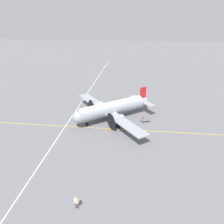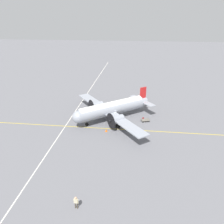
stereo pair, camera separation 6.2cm
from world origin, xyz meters
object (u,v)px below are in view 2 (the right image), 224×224
Objects in this scene: traffic_cone at (106,130)px; suitcase_near_door at (143,119)px; crew_foreground at (76,201)px; baggage_cart at (145,120)px; airliner_main at (110,109)px.

suitcase_near_door is at bearing 39.77° from traffic_cone.
crew_foreground is 25.01m from baggage_cart.
suitcase_near_door reaches higher than baggage_cart.
suitcase_near_door is at bearing -71.08° from baggage_cart.
baggage_cart is (0.45, -0.60, 0.01)m from suitcase_near_door.
baggage_cart is at bearing 74.16° from crew_foreground.
airliner_main is 11.92× the size of crew_foreground.
baggage_cart is at bearing 142.47° from airliner_main.
traffic_cone is at bearing 17.22° from baggage_cart.
suitcase_near_door is 0.98× the size of traffic_cone.
traffic_cone is (-7.04, -5.86, 0.00)m from suitcase_near_door.
suitcase_near_door is 0.75m from baggage_cart.
airliner_main is at bearing -174.38° from suitcase_near_door.
baggage_cart is (8.32, 23.57, -0.78)m from crew_foreground.
crew_foreground is 25.43m from suitcase_near_door.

